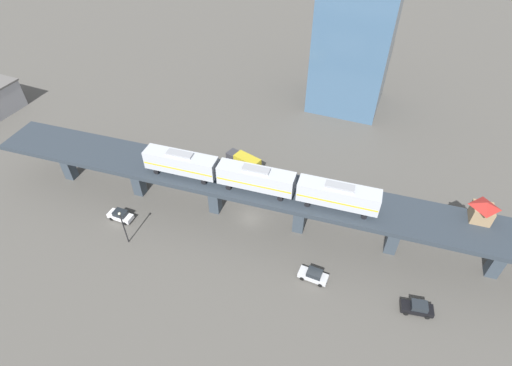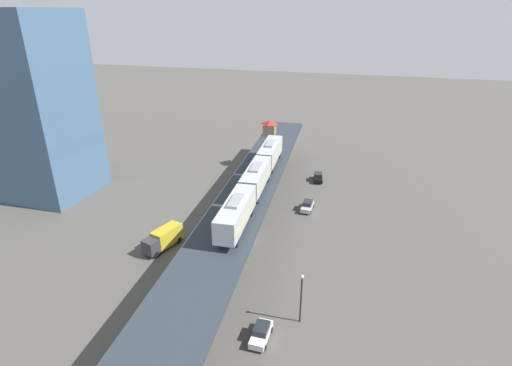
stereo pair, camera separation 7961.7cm
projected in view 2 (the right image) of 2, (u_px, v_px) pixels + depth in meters
ground_plane at (246, 239)px, 67.41m from camera, size 400.00×400.00×0.00m
elevated_viaduct at (246, 200)px, 64.75m from camera, size 14.97×92.37×8.35m
subway_train at (256, 177)px, 64.10m from camera, size 5.48×37.31×4.45m
signal_hut at (270, 127)px, 94.55m from camera, size 3.44×3.44×3.40m
street_car_silver at (307, 206)px, 76.82m from camera, size 2.11×4.48×1.89m
street_car_white at (261, 333)px, 46.51m from camera, size 1.98×4.41×1.89m
street_car_black at (318, 177)px, 90.04m from camera, size 2.51×4.64×1.89m
delivery_truck at (163, 238)px, 64.28m from camera, size 4.16×7.54×3.20m
street_lamp at (301, 295)px, 47.90m from camera, size 0.44×0.44×6.94m
office_tower at (38, 108)px, 77.93m from camera, size 16.00×16.00×36.00m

